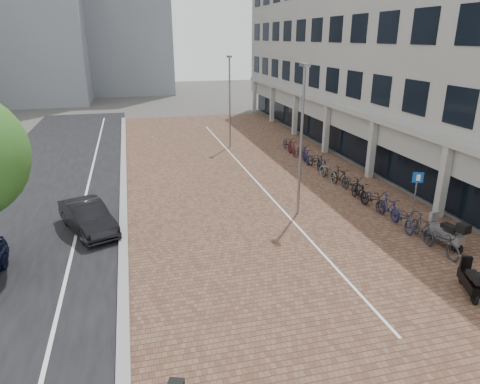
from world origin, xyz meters
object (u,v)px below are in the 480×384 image
scooter_front (445,232)px  parking_sign (416,189)px  scooter_mid (470,279)px  car_dark (88,217)px

scooter_front → parking_sign: size_ratio=0.82×
scooter_front → scooter_mid: size_ratio=1.16×
car_dark → parking_sign: size_ratio=1.76×
scooter_front → parking_sign: 2.77m
parking_sign → scooter_front: bearing=-77.0°
scooter_front → scooter_mid: bearing=-125.6°
car_dark → parking_sign: 14.21m
car_dark → scooter_mid: 14.47m
car_dark → parking_sign: parking_sign is taller
scooter_mid → parking_sign: (1.93, 5.66, 0.92)m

